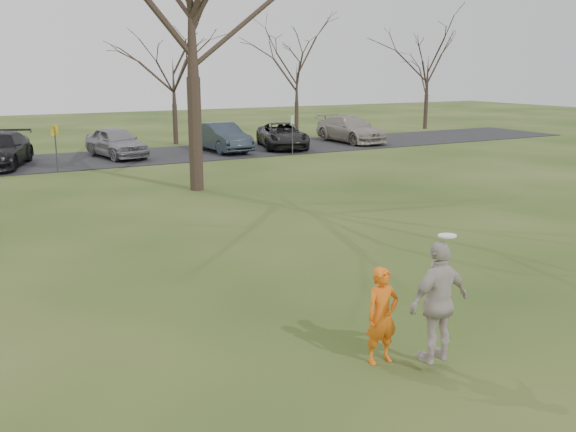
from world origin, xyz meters
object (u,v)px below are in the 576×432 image
at_px(car_5, 222,137).
at_px(car_6, 282,135).
at_px(car_4, 116,142).
at_px(car_7, 350,129).
at_px(catching_play, 439,302).
at_px(player_defender, 382,316).

height_order(car_5, car_6, car_5).
xyz_separation_m(car_4, car_7, (14.42, -0.06, 0.02)).
bearing_deg(car_7, car_4, 177.97).
bearing_deg(catching_play, car_5, 74.70).
bearing_deg(car_5, catching_play, -108.96).
relative_size(car_7, catching_play, 2.73).
bearing_deg(car_7, player_defender, -124.84).
relative_size(car_5, car_6, 0.91).
relative_size(car_4, car_7, 0.83).
xyz_separation_m(car_5, car_6, (3.67, -0.23, -0.06)).
distance_m(car_4, car_5, 5.69).
bearing_deg(car_6, car_7, 23.14).
height_order(car_4, catching_play, catching_play).
xyz_separation_m(car_4, catching_play, (-1.23, -25.62, 0.29)).
bearing_deg(catching_play, car_4, 87.25).
bearing_deg(car_7, car_5, -179.74).
height_order(player_defender, catching_play, catching_play).
relative_size(car_5, car_7, 0.87).
distance_m(car_5, car_7, 8.75).
xyz_separation_m(player_defender, car_6, (11.17, 24.41, -0.02)).
xyz_separation_m(car_5, car_7, (8.74, 0.31, 0.01)).
bearing_deg(car_6, catching_play, -95.86).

